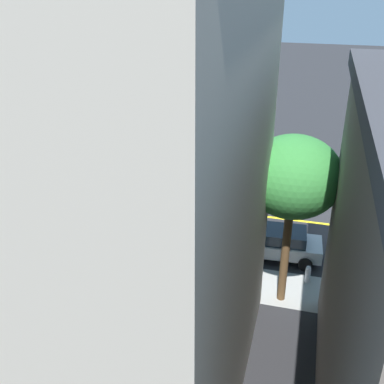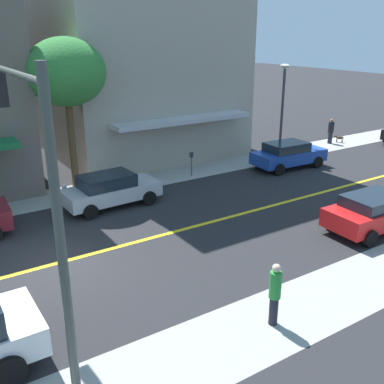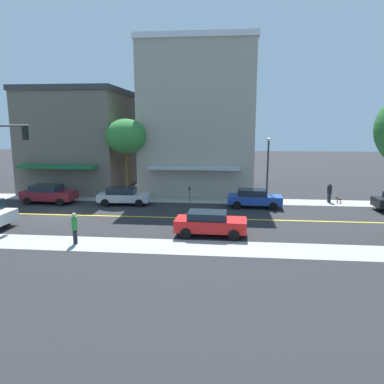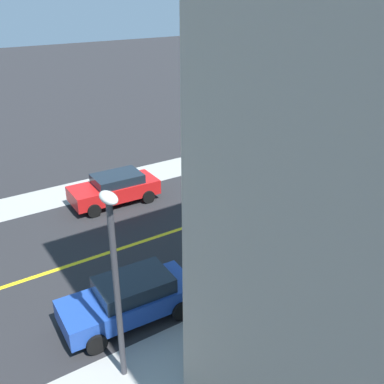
# 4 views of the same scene
# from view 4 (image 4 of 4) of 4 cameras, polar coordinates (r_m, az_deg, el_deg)

# --- Properties ---
(ground_plane) EXTENTS (140.00, 140.00, 0.00)m
(ground_plane) POSITION_cam_4_polar(r_m,az_deg,el_deg) (25.71, 17.75, 1.62)
(ground_plane) COLOR #262628
(sidewalk_right) EXTENTS (2.50, 126.00, 0.01)m
(sidewalk_right) POSITION_cam_4_polar(r_m,az_deg,el_deg) (29.69, 8.44, 5.72)
(sidewalk_right) COLOR #9E9E99
(sidewalk_right) RESTS_ON ground
(road_centerline_stripe) EXTENTS (0.20, 126.00, 0.00)m
(road_centerline_stripe) POSITION_cam_4_polar(r_m,az_deg,el_deg) (25.71, 17.75, 1.63)
(road_centerline_stripe) COLOR yellow
(road_centerline_stripe) RESTS_ON ground
(street_tree_left_near) EXTENTS (5.11, 5.11, 7.85)m
(street_tree_left_near) POSITION_cam_4_polar(r_m,az_deg,el_deg) (34.22, 19.42, 16.93)
(street_tree_left_near) COLOR brown
(street_tree_left_near) RESTS_ON ground
(parking_meter) EXTENTS (0.12, 0.18, 1.29)m
(parking_meter) POSITION_cam_4_polar(r_m,az_deg,el_deg) (15.98, 12.62, -9.32)
(parking_meter) COLOR #4C4C51
(parking_meter) RESTS_ON ground
(traffic_light_mast) EXTENTS (4.49, 0.32, 6.88)m
(traffic_light_mast) POSITION_cam_4_polar(r_m,az_deg,el_deg) (28.11, 13.64, 13.85)
(traffic_light_mast) COLOR #474C47
(traffic_light_mast) RESTS_ON ground
(street_lamp) EXTENTS (0.70, 0.36, 5.53)m
(street_lamp) POSITION_cam_4_polar(r_m,az_deg,el_deg) (11.06, -9.95, -9.70)
(street_lamp) COLOR #38383D
(street_lamp) RESTS_ON ground
(red_sedan_right_curb) EXTENTS (2.11, 4.29, 1.46)m
(red_sedan_right_curb) POSITION_cam_4_polar(r_m,az_deg,el_deg) (21.85, -9.95, 0.52)
(red_sedan_right_curb) COLOR red
(red_sedan_right_curb) RESTS_ON ground
(silver_sedan_left_curb) EXTENTS (2.10, 4.30, 1.48)m
(silver_sedan_left_curb) POSITION_cam_4_polar(r_m,az_deg,el_deg) (20.63, 19.67, -2.20)
(silver_sedan_left_curb) COLOR #B7BABF
(silver_sedan_left_curb) RESTS_ON ground
(blue_sedan_left_curb) EXTENTS (2.12, 4.35, 1.47)m
(blue_sedan_left_curb) POSITION_cam_4_polar(r_m,az_deg,el_deg) (14.47, -8.05, -13.42)
(blue_sedan_left_curb) COLOR #1E429E
(blue_sedan_left_curb) RESTS_ON ground
(white_pickup_truck) EXTENTS (2.38, 6.10, 1.80)m
(white_pickup_truck) POSITION_cam_4_polar(r_m,az_deg,el_deg) (30.92, 17.61, 7.34)
(white_pickup_truck) COLOR silver
(white_pickup_truck) RESTS_ON ground
(pedestrian_green_shirt) EXTENTS (0.31, 0.31, 1.79)m
(pedestrian_green_shirt) POSITION_cam_4_polar(r_m,az_deg,el_deg) (27.12, 2.29, 6.23)
(pedestrian_green_shirt) COLOR black
(pedestrian_green_shirt) RESTS_ON ground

